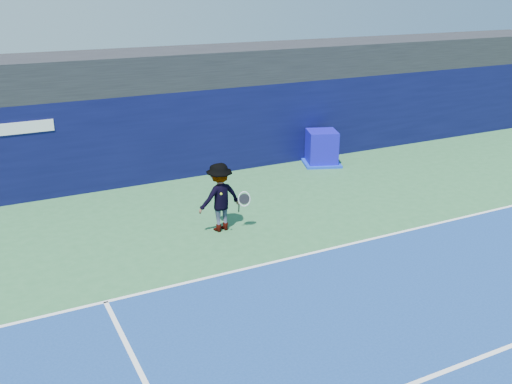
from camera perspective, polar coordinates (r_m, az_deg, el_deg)
ground at (r=12.25m, az=12.60°, el=-11.70°), size 80.00×80.00×0.00m
baseline at (r=14.36m, az=5.07°, el=-6.23°), size 24.00×0.10×0.01m
service_line at (r=11.07m, az=19.35°, el=-16.21°), size 24.00×0.10×0.01m
stadium_band at (r=20.75m, az=-7.31°, el=12.29°), size 36.00×3.00×1.20m
back_wall_assembly at (r=20.21m, az=-6.09°, el=6.07°), size 36.00×1.03×3.00m
equipment_cart at (r=21.41m, az=6.58°, el=4.30°), size 1.70×1.70×1.27m
tennis_player at (r=15.38m, az=-3.64°, el=-0.52°), size 1.42×0.87×1.90m
tennis_ball at (r=14.66m, az=-3.51°, el=-0.19°), size 0.06×0.06×0.06m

